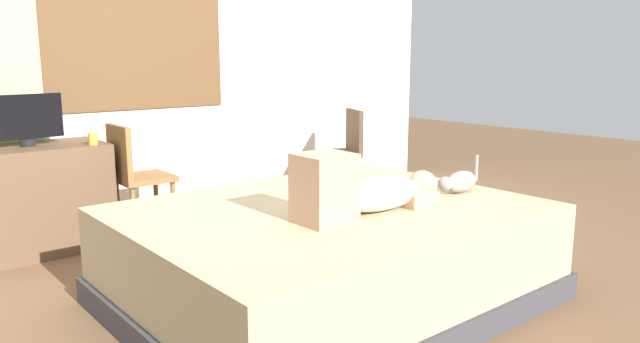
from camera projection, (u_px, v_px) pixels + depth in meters
ground_plane at (318, 299)px, 3.35m from camera, size 16.00×16.00×0.00m
back_wall_with_window at (137, 42)px, 4.81m from camera, size 6.40×0.14×2.90m
bed at (329, 254)px, 3.29m from camera, size 2.19×1.73×0.54m
person_lying at (366, 191)px, 3.09m from camera, size 0.94×0.28×0.34m
cat at (459, 182)px, 3.54m from camera, size 0.36×0.12×0.21m
desk at (38, 199)px, 4.13m from camera, size 0.90×0.56×0.74m
tv_monitor at (26, 119)px, 4.00m from camera, size 0.48×0.10×0.35m
cup at (93, 139)px, 4.09m from camera, size 0.06×0.06×0.08m
chair_by_desk at (134, 173)px, 4.32m from camera, size 0.38×0.38×0.86m
chair_spare at (344, 148)px, 5.49m from camera, size 0.50×0.50×0.86m
curtain_left at (7, 75)px, 4.14m from camera, size 0.44×0.06×2.42m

